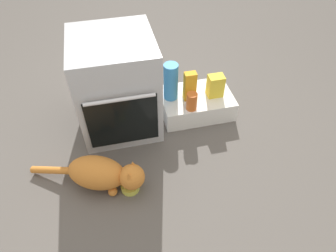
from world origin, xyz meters
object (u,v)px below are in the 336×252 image
object	(u,v)px
pantry_cabinet	(196,103)
snack_bag	(215,86)
cat	(103,173)
sauce_jar	(192,101)
juice_carton	(190,86)
oven	(117,86)
water_bottle	(171,82)
food_bowl	(130,186)

from	to	relation	value
pantry_cabinet	snack_bag	distance (m)	0.22
cat	sauce_jar	world-z (taller)	sauce_jar
juice_carton	oven	bearing A→B (deg)	176.92
snack_bag	juice_carton	size ratio (longest dim) A/B	0.75
cat	juice_carton	size ratio (longest dim) A/B	3.10
snack_bag	juice_carton	distance (m)	0.21
cat	snack_bag	bearing A→B (deg)	53.69
juice_carton	water_bottle	size ratio (longest dim) A/B	0.80
cat	snack_bag	xyz separation A→B (m)	(0.93, 0.53, 0.13)
snack_bag	sauce_jar	distance (m)	0.25
oven	snack_bag	distance (m)	0.75
juice_carton	sauce_jar	bearing A→B (deg)	-97.69
pantry_cabinet	food_bowl	xyz separation A→B (m)	(-0.63, -0.63, -0.06)
cat	snack_bag	distance (m)	1.08
cat	sauce_jar	distance (m)	0.83
sauce_jar	water_bottle	bearing A→B (deg)	126.30
food_bowl	snack_bag	distance (m)	1.00
oven	cat	size ratio (longest dim) A/B	0.98
oven	food_bowl	size ratio (longest dim) A/B	6.07
sauce_jar	oven	bearing A→B (deg)	164.54
water_bottle	sauce_jar	size ratio (longest dim) A/B	2.14
food_bowl	juice_carton	xyz separation A→B (m)	(0.56, 0.61, 0.26)
water_bottle	sauce_jar	bearing A→B (deg)	-53.70
oven	food_bowl	xyz separation A→B (m)	(-0.02, -0.63, -0.34)
juice_carton	sauce_jar	world-z (taller)	juice_carton
pantry_cabinet	snack_bag	world-z (taller)	snack_bag
snack_bag	sauce_jar	bearing A→B (deg)	-153.04
oven	water_bottle	world-z (taller)	oven
oven	cat	bearing A→B (deg)	-107.77
food_bowl	snack_bag	size ratio (longest dim) A/B	0.67
food_bowl	sauce_jar	bearing A→B (deg)	41.84
pantry_cabinet	water_bottle	size ratio (longest dim) A/B	1.87
food_bowl	oven	bearing A→B (deg)	87.85
pantry_cabinet	juice_carton	bearing A→B (deg)	-162.24
pantry_cabinet	juice_carton	size ratio (longest dim) A/B	2.34
pantry_cabinet	cat	distance (m)	0.97
pantry_cabinet	snack_bag	bearing A→B (deg)	-10.49
oven	water_bottle	xyz separation A→B (m)	(0.40, 0.02, -0.05)
food_bowl	water_bottle	distance (m)	0.83
juice_carton	water_bottle	bearing A→B (deg)	160.32
pantry_cabinet	snack_bag	xyz separation A→B (m)	(0.14, -0.03, 0.17)
snack_bag	juice_carton	xyz separation A→B (m)	(-0.21, 0.00, 0.03)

